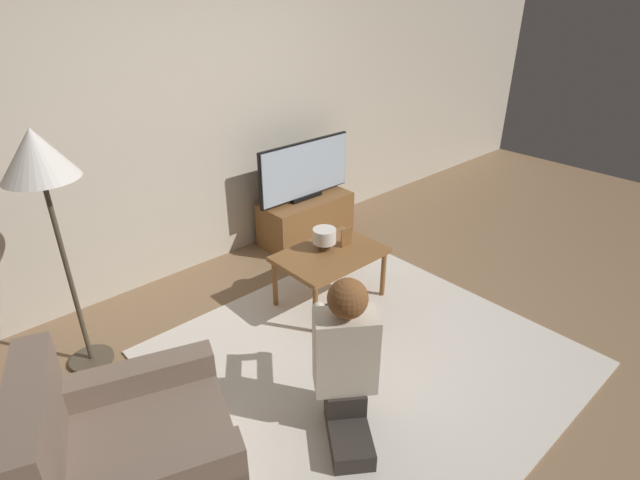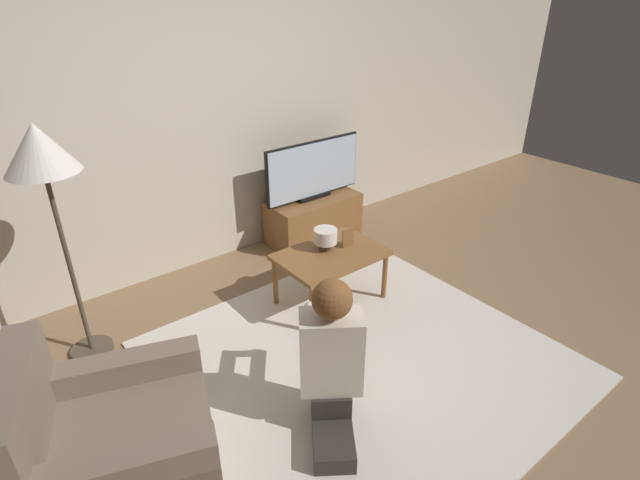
% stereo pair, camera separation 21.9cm
% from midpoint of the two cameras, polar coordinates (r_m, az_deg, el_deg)
% --- Properties ---
extents(ground_plane, '(10.00, 10.00, 0.00)m').
position_cam_midpoint_polar(ground_plane, '(3.48, 6.57, -13.60)').
color(ground_plane, '#896B4C').
extents(wall_back, '(10.00, 0.06, 2.60)m').
position_cam_midpoint_polar(wall_back, '(4.31, -11.18, 13.88)').
color(wall_back, beige).
rests_on(wall_back, ground_plane).
extents(rug, '(2.42, 2.35, 0.02)m').
position_cam_midpoint_polar(rug, '(3.48, 6.58, -13.50)').
color(rug, silver).
rests_on(rug, ground_plane).
extents(tv_stand, '(0.90, 0.42, 0.43)m').
position_cam_midpoint_polar(tv_stand, '(4.86, 0.58, 2.43)').
color(tv_stand, brown).
rests_on(tv_stand, ground_plane).
extents(tv, '(1.04, 0.08, 0.56)m').
position_cam_midpoint_polar(tv, '(4.68, 0.58, 7.99)').
color(tv, black).
rests_on(tv, tv_stand).
extents(coffee_table, '(0.80, 0.55, 0.44)m').
position_cam_midpoint_polar(coffee_table, '(3.82, 2.87, -2.17)').
color(coffee_table, brown).
rests_on(coffee_table, ground_plane).
extents(floor_lamp, '(0.41, 0.41, 1.59)m').
position_cam_midpoint_polar(floor_lamp, '(3.21, -27.51, 7.92)').
color(floor_lamp, '#4C4233').
rests_on(floor_lamp, ground_plane).
extents(armchair, '(1.08, 1.02, 0.83)m').
position_cam_midpoint_polar(armchair, '(2.75, -20.41, -21.59)').
color(armchair, '#7A6656').
rests_on(armchair, ground_plane).
extents(person_kneeling, '(0.66, 0.78, 0.95)m').
position_cam_midpoint_polar(person_kneeling, '(2.74, 3.65, -13.01)').
color(person_kneeling, '#332D28').
rests_on(person_kneeling, rug).
extents(picture_frame, '(0.11, 0.01, 0.15)m').
position_cam_midpoint_polar(picture_frame, '(3.86, 4.83, 0.24)').
color(picture_frame, brown).
rests_on(picture_frame, coffee_table).
extents(table_lamp, '(0.18, 0.18, 0.17)m').
position_cam_midpoint_polar(table_lamp, '(3.80, 2.28, 0.28)').
color(table_lamp, '#4C3823').
rests_on(table_lamp, coffee_table).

